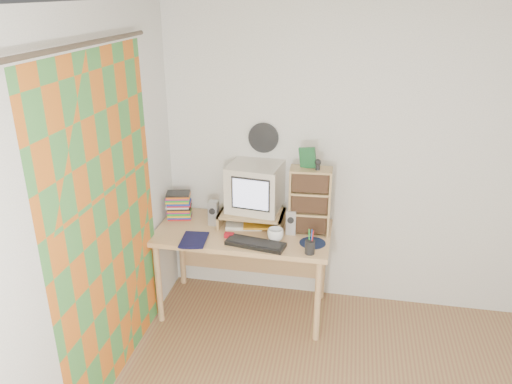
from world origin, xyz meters
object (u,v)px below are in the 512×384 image
at_px(cd_rack, 310,201).
at_px(mug, 275,235).
at_px(dvd_stack, 179,203).
at_px(desk, 245,242).
at_px(crt_monitor, 254,188).
at_px(keyboard, 256,244).
at_px(diary, 182,238).

xyz_separation_m(cd_rack, mug, (-0.24, -0.21, -0.22)).
bearing_deg(dvd_stack, desk, -19.57).
bearing_deg(crt_monitor, desk, -118.97).
bearing_deg(cd_rack, mug, -141.62).
bearing_deg(crt_monitor, keyboard, -70.61).
bearing_deg(crt_monitor, diary, -132.81).
distance_m(cd_rack, diary, 1.04).
xyz_separation_m(keyboard, diary, (-0.58, -0.03, 0.01)).
distance_m(desk, crt_monitor, 0.46).
bearing_deg(desk, dvd_stack, 173.03).
bearing_deg(diary, dvd_stack, 106.17).
distance_m(crt_monitor, mug, 0.44).
distance_m(crt_monitor, diary, 0.71).
bearing_deg(mug, dvd_stack, 163.41).
distance_m(desk, dvd_stack, 0.65).
xyz_separation_m(dvd_stack, mug, (0.87, -0.26, -0.09)).
height_order(crt_monitor, diary, crt_monitor).
bearing_deg(desk, crt_monitor, 54.00).
bearing_deg(diary, crt_monitor, 34.93).
height_order(crt_monitor, cd_rack, cd_rack).
distance_m(crt_monitor, cd_rack, 0.46).
distance_m(desk, mug, 0.39).
bearing_deg(keyboard, desk, 126.24).
height_order(desk, keyboard, keyboard).
distance_m(keyboard, cd_rack, 0.55).
distance_m(crt_monitor, dvd_stack, 0.67).
bearing_deg(diary, desk, 32.20).
height_order(keyboard, diary, diary).
xyz_separation_m(keyboard, mug, (0.14, 0.11, 0.03)).
relative_size(desk, dvd_stack, 5.10).
bearing_deg(desk, cd_rack, 2.12).
bearing_deg(keyboard, crt_monitor, 112.17).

